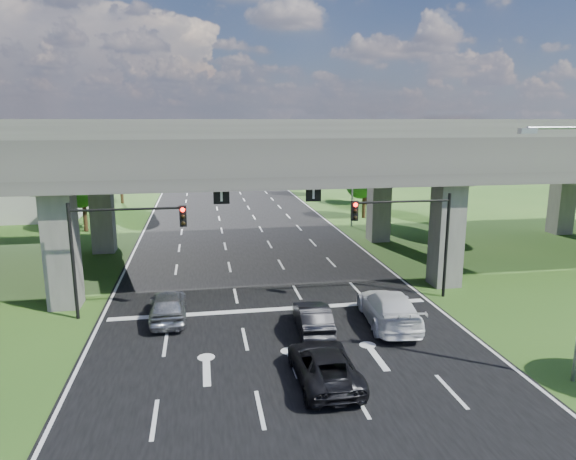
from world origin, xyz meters
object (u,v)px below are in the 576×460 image
object	(u,v)px
streetlight_far	(349,165)
car_white	(389,308)
signal_right	(411,227)
streetlight_beyond	(312,154)
signal_left	(116,238)
car_silver	(168,305)
car_dark	(313,318)
car_trailing	(324,365)

from	to	relation	value
streetlight_far	car_white	world-z (taller)	streetlight_far
signal_right	streetlight_beyond	bearing A→B (deg)	86.39
signal_right	signal_left	bearing A→B (deg)	180.00
car_silver	car_dark	bearing A→B (deg)	156.61
streetlight_beyond	car_dark	distance (m)	41.00
car_dark	car_trailing	world-z (taller)	car_dark
streetlight_beyond	car_trailing	distance (m)	45.69
signal_right	car_dark	distance (m)	8.13
car_trailing	streetlight_beyond	bearing A→B (deg)	-101.93
signal_left	signal_right	bearing A→B (deg)	0.00
car_dark	streetlight_beyond	bearing A→B (deg)	-98.60
car_silver	car_dark	distance (m)	7.40
car_silver	car_trailing	world-z (taller)	car_silver
streetlight_far	car_trailing	size ratio (longest dim) A/B	2.05
car_silver	car_white	world-z (taller)	car_white
car_trailing	signal_left	bearing A→B (deg)	-44.19
car_white	car_trailing	bearing A→B (deg)	54.10
streetlight_far	car_trailing	distance (m)	30.35
car_white	car_trailing	distance (m)	6.78
streetlight_beyond	car_silver	xyz separation A→B (m)	(-15.50, -37.00, -5.05)
car_dark	car_trailing	bearing A→B (deg)	86.53
car_silver	streetlight_beyond	bearing A→B (deg)	-114.25
signal_right	car_silver	distance (m)	13.68
signal_right	car_white	distance (m)	5.30
streetlight_beyond	car_silver	distance (m)	40.43
signal_right	streetlight_far	bearing A→B (deg)	83.53
streetlight_beyond	car_trailing	xyz separation A→B (m)	(-9.22, -44.46, -5.14)
streetlight_far	car_silver	bearing A→B (deg)	-126.43
streetlight_far	car_silver	world-z (taller)	streetlight_far
streetlight_far	streetlight_beyond	xyz separation A→B (m)	(0.00, 16.00, 0.00)
car_white	streetlight_far	bearing A→B (deg)	-95.46
signal_right	car_silver	world-z (taller)	signal_right
car_dark	car_white	distance (m)	3.95
signal_right	car_trailing	size ratio (longest dim) A/B	1.23
signal_right	car_white	xyz separation A→B (m)	(-2.42, -3.34, -3.33)
streetlight_far	streetlight_beyond	world-z (taller)	same
signal_left	car_dark	bearing A→B (deg)	-21.71
signal_right	streetlight_far	world-z (taller)	streetlight_far
streetlight_beyond	car_white	distance (m)	39.99
streetlight_far	car_white	xyz separation A→B (m)	(-4.70, -23.40, -4.99)
signal_left	car_white	xyz separation A→B (m)	(13.22, -3.34, -3.33)
car_silver	car_trailing	distance (m)	9.75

